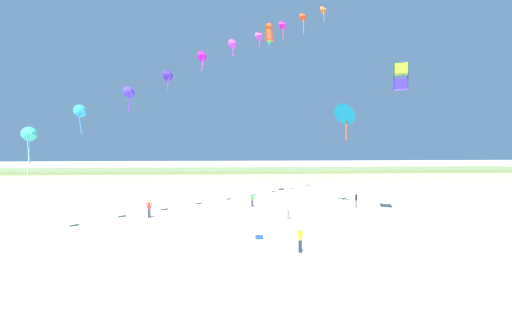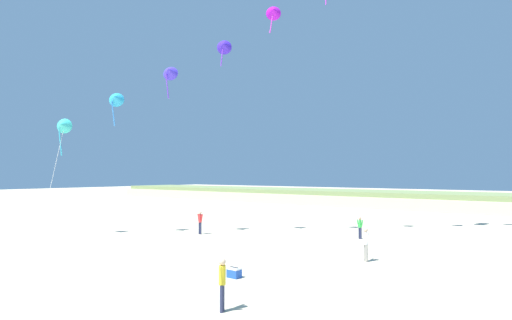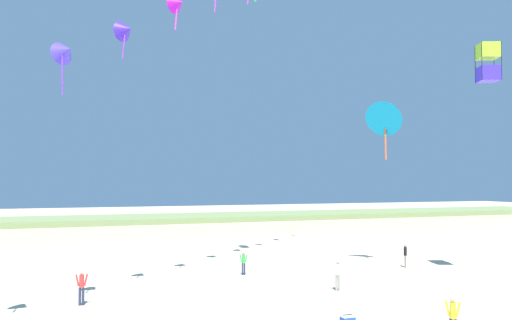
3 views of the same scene
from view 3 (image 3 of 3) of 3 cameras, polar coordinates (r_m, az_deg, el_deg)
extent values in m
cube|color=beige|center=(64.32, -11.92, -7.04)|extent=(120.00, 12.69, 1.48)
cube|color=#7A8E56|center=(64.25, -11.91, -6.19)|extent=(120.00, 10.78, 0.85)
cylinder|color=#282D4C|center=(28.80, -17.74, -13.51)|extent=(0.13, 0.13, 0.87)
cylinder|color=#282D4C|center=(28.80, -18.06, -13.50)|extent=(0.13, 0.13, 0.87)
cylinder|color=red|center=(28.66, -17.88, -12.04)|extent=(0.23, 0.23, 0.62)
cylinder|color=red|center=(28.65, -17.47, -11.95)|extent=(0.21, 0.10, 0.59)
cylinder|color=red|center=(28.66, -18.29, -11.94)|extent=(0.21, 0.10, 0.59)
sphere|color=beige|center=(28.59, -17.87, -11.18)|extent=(0.24, 0.24, 0.24)
cylinder|color=yellow|center=(22.67, 20.02, -14.65)|extent=(0.23, 0.23, 0.62)
cylinder|color=yellow|center=(22.72, 19.52, -14.51)|extent=(0.18, 0.22, 0.59)
cylinder|color=yellow|center=(22.60, 20.51, -14.56)|extent=(0.18, 0.22, 0.59)
sphere|color=beige|center=(22.58, 20.00, -13.58)|extent=(0.24, 0.24, 0.24)
cylinder|color=#726656|center=(40.57, 15.45, -10.25)|extent=(0.12, 0.12, 0.85)
cylinder|color=#726656|center=(40.42, 15.45, -10.28)|extent=(0.12, 0.12, 0.85)
cylinder|color=black|center=(40.40, 15.44, -9.24)|extent=(0.22, 0.22, 0.60)
cylinder|color=black|center=(40.58, 15.44, -9.15)|extent=(0.19, 0.21, 0.57)
cylinder|color=black|center=(40.20, 15.44, -9.21)|extent=(0.19, 0.21, 0.57)
sphere|color=tan|center=(40.35, 15.43, -8.65)|extent=(0.23, 0.23, 0.23)
cylinder|color=#282D4C|center=(36.06, -1.22, -11.41)|extent=(0.11, 0.11, 0.77)
cylinder|color=#282D4C|center=(36.05, -1.43, -11.41)|extent=(0.11, 0.11, 0.77)
cylinder|color=green|center=(35.96, -1.32, -10.38)|extent=(0.20, 0.20, 0.54)
cylinder|color=green|center=(35.97, -1.04, -10.31)|extent=(0.19, 0.11, 0.52)
cylinder|color=green|center=(35.93, -1.60, -10.32)|extent=(0.19, 0.11, 0.52)
sphere|color=tan|center=(35.91, -1.32, -9.77)|extent=(0.21, 0.21, 0.21)
cylinder|color=gray|center=(31.34, 8.47, -12.66)|extent=(0.13, 0.13, 0.88)
cylinder|color=gray|center=(31.31, 8.76, -12.67)|extent=(0.13, 0.13, 0.88)
cylinder|color=white|center=(31.20, 8.61, -11.31)|extent=(0.23, 0.23, 0.62)
cylinder|color=white|center=(31.23, 8.24, -11.22)|extent=(0.22, 0.20, 0.59)
cylinder|color=white|center=(31.16, 8.98, -11.23)|extent=(0.22, 0.20, 0.59)
sphere|color=beige|center=(31.13, 8.60, -10.52)|extent=(0.24, 0.24, 0.24)
cone|color=#4B37E8|center=(26.63, -19.42, 10.74)|extent=(1.43, 1.38, 1.23)
cylinder|color=#7639E5|center=(26.32, -19.71, 8.44)|extent=(0.13, 0.28, 1.77)
cone|color=#4122D2|center=(29.83, -13.52, 13.15)|extent=(1.35, 1.28, 1.15)
cylinder|color=#8039E5|center=(29.51, -13.75, 11.57)|extent=(0.20, 0.15, 1.32)
cone|color=#B413D5|center=(32.81, -8.22, 16.01)|extent=(1.34, 1.26, 1.15)
cylinder|color=#E539D9|center=(32.43, -8.40, 14.53)|extent=(0.23, 0.24, 1.39)
cylinder|color=#D439E5|center=(36.17, -4.30, 16.19)|extent=(0.17, 0.10, 1.27)
cone|color=#0C97D7|center=(40.49, 13.45, 4.49)|extent=(3.26, 3.38, 2.76)
cone|color=#E55A2D|center=(40.49, 13.45, 4.52)|extent=(1.83, 1.89, 1.55)
cylinder|color=#E55A2D|center=(40.31, 13.47, 1.97)|extent=(0.17, 0.26, 2.77)
cube|color=#402CF1|center=(37.45, 23.26, 8.31)|extent=(1.57, 1.57, 0.93)
cube|color=#A4E52D|center=(37.75, 23.23, 10.49)|extent=(1.57, 1.57, 0.93)
cylinder|color=black|center=(38.34, 23.78, 9.18)|extent=(0.04, 0.04, 2.39)
cylinder|color=black|center=(37.95, 22.08, 9.28)|extent=(0.04, 0.04, 2.39)
cylinder|color=black|center=(36.85, 22.69, 9.63)|extent=(0.04, 0.04, 2.39)
cylinder|color=black|center=(37.26, 24.43, 9.53)|extent=(0.04, 0.04, 2.39)
cube|color=white|center=(24.19, 9.62, -15.89)|extent=(0.58, 0.41, 0.06)
cylinder|color=black|center=(24.17, 9.62, -15.75)|extent=(0.45, 0.03, 0.03)
camera|label=1|loc=(11.79, 97.21, 6.53)|focal=24.00mm
camera|label=2|loc=(24.54, 52.43, -5.16)|focal=28.00mm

